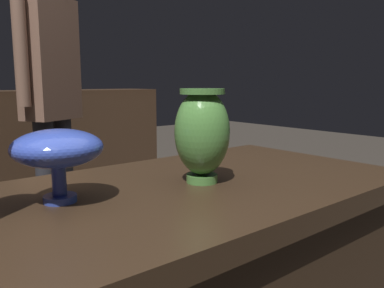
# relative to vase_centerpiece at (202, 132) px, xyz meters

# --- Properties ---
(vase_centerpiece) EXTENTS (0.14, 0.14, 0.23)m
(vase_centerpiece) POSITION_rel_vase_centerpiece_xyz_m (0.00, 0.00, 0.00)
(vase_centerpiece) COLOR #477A38
(vase_centerpiece) RESTS_ON display_plinth
(vase_tall_behind) EXTENTS (0.19, 0.19, 0.15)m
(vase_tall_behind) POSITION_rel_vase_centerpiece_xyz_m (-0.34, 0.07, -0.02)
(vase_tall_behind) COLOR #2D429E
(vase_tall_behind) RESTS_ON display_plinth
(shelf_vase_right) EXTENTS (0.11, 0.11, 0.17)m
(shelf_vase_right) POSITION_rel_vase_centerpiece_xyz_m (0.46, 2.28, 0.15)
(shelf_vase_right) COLOR silver
(shelf_vase_right) RESTS_ON back_display_shelf
(visitor_center_back) EXTENTS (0.42, 0.31, 1.70)m
(visitor_center_back) POSITION_rel_vase_centerpiece_xyz_m (0.17, 1.50, 0.08)
(visitor_center_back) COLOR #232328
(visitor_center_back) RESTS_ON ground_plane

